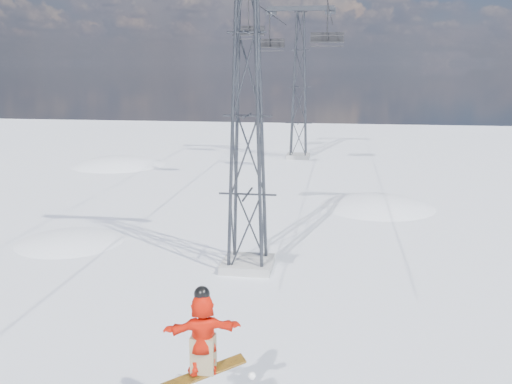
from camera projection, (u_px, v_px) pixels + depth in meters
The scene contains 6 objects.
snow_terrain at pixel (195, 334), 36.32m from camera, with size 39.00×37.00×22.00m.
lift_tower_near at pixel (247, 117), 19.44m from camera, with size 5.20×1.80×11.43m.
lift_tower_far at pixel (299, 87), 43.57m from camera, with size 5.20×1.80×11.43m.
lift_chair_mid at pixel (327, 38), 35.39m from camera, with size 2.09×0.60×2.59m.
lift_chair_far at pixel (249, 32), 32.68m from camera, with size 1.83×0.53×2.27m.
lift_chair_extra at pixel (270, 44), 42.32m from camera, with size 2.21×0.63×2.74m.
Camera 1 is at (3.92, -11.28, 7.23)m, focal length 40.00 mm.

